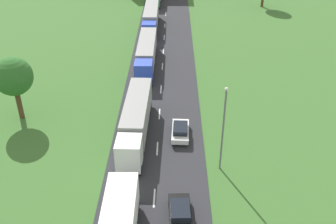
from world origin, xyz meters
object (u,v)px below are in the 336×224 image
object	(u,v)px
car_fourth	(180,131)
tree_maple	(13,77)
truck_third	(146,53)
truck_second	(136,119)
truck_fourth	(151,17)
car_third	(180,212)
lamppost_second	(223,126)

from	to	relation	value
car_fourth	tree_maple	distance (m)	19.95
truck_third	car_fourth	bearing A→B (deg)	-75.57
truck_third	truck_second	bearing A→B (deg)	-90.07
truck_third	truck_fourth	distance (m)	16.97
car_third	truck_fourth	bearing A→B (deg)	95.77
car_third	car_fourth	size ratio (longest dim) A/B	0.97
tree_maple	lamppost_second	bearing A→B (deg)	-22.06
truck_third	lamppost_second	bearing A→B (deg)	-70.30
truck_fourth	lamppost_second	size ratio (longest dim) A/B	1.60
lamppost_second	tree_maple	xyz separation A→B (m)	(-22.88, 9.27, 0.41)
car_third	tree_maple	distance (m)	25.19
tree_maple	truck_fourth	bearing A→B (deg)	66.53
truck_fourth	car_third	size ratio (longest dim) A/B	3.43
truck_fourth	car_third	distance (m)	48.49
car_third	tree_maple	size ratio (longest dim) A/B	0.55
truck_third	truck_fourth	bearing A→B (deg)	90.60
truck_fourth	tree_maple	size ratio (longest dim) A/B	1.88
truck_third	tree_maple	xyz separation A→B (m)	(-14.13, -15.17, 3.34)
car_third	car_fourth	distance (m)	12.25
truck_fourth	car_fourth	size ratio (longest dim) A/B	3.33
truck_third	tree_maple	world-z (taller)	tree_maple
truck_third	car_third	bearing A→B (deg)	-81.46
truck_fourth	lamppost_second	xyz separation A→B (m)	(8.93, -41.41, 2.89)
car_fourth	tree_maple	xyz separation A→B (m)	(-19.02, 3.83, 4.62)
lamppost_second	truck_third	bearing A→B (deg)	109.70
car_fourth	truck_second	bearing A→B (deg)	178.40
truck_second	car_fourth	distance (m)	5.10
truck_third	lamppost_second	world-z (taller)	lamppost_second
truck_second	truck_fourth	xyz separation A→B (m)	(-0.16, 35.83, -0.07)
truck_second	truck_fourth	world-z (taller)	truck_second
truck_fourth	car_fourth	distance (m)	36.35
truck_fourth	car_third	world-z (taller)	truck_fourth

